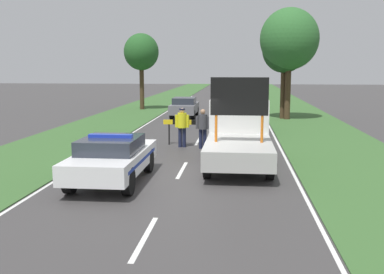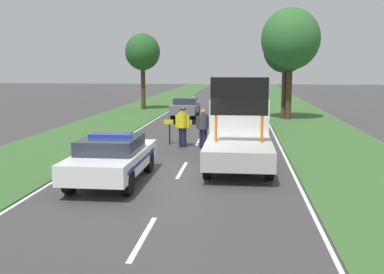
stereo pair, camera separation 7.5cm
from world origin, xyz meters
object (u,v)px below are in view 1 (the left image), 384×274
object	(u,v)px
roadside_tree_mid_left	(289,39)
roadside_tree_near_right	(141,53)
road_barrier	(191,125)
traffic_cone_centre_front	(137,147)
traffic_cone_near_police	(225,139)
queued_car_hatch_blue	(241,117)
roadside_tree_near_left	(284,50)
police_officer	(182,124)
police_car	(112,158)
queued_car_suv_grey	(184,107)
work_truck	(239,134)
pedestrian_civilian	(203,126)

from	to	relation	value
roadside_tree_mid_left	roadside_tree_near_right	bearing A→B (deg)	151.64
road_barrier	traffic_cone_centre_front	bearing A→B (deg)	-123.59
traffic_cone_near_police	roadside_tree_near_right	xyz separation A→B (m)	(-7.40, 16.36, 4.46)
queued_car_hatch_blue	roadside_tree_near_left	xyz separation A→B (m)	(2.87, 6.60, 3.79)
traffic_cone_near_police	roadside_tree_near_right	distance (m)	18.50
road_barrier	police_officer	bearing A→B (deg)	-114.70
road_barrier	roadside_tree_near_left	xyz separation A→B (m)	(5.13, 11.04, 3.69)
police_car	roadside_tree_mid_left	bearing A→B (deg)	65.08
queued_car_suv_grey	roadside_tree_mid_left	xyz separation A→B (m)	(7.08, -0.68, 4.60)
work_truck	traffic_cone_near_police	distance (m)	4.36
police_car	roadside_tree_near_right	distance (m)	24.33
roadside_tree_near_left	queued_car_hatch_blue	bearing A→B (deg)	-113.52
road_barrier	roadside_tree_near_right	distance (m)	18.17
traffic_cone_centre_front	roadside_tree_near_left	world-z (taller)	roadside_tree_near_left
police_car	queued_car_suv_grey	world-z (taller)	police_car
police_officer	roadside_tree_near_right	distance (m)	18.59
work_truck	queued_car_suv_grey	world-z (taller)	work_truck
police_car	queued_car_hatch_blue	world-z (taller)	queued_car_hatch_blue
police_car	road_barrier	bearing A→B (deg)	73.05
road_barrier	queued_car_suv_grey	size ratio (longest dim) A/B	0.61
police_car	pedestrian_civilian	bearing A→B (deg)	66.18
roadside_tree_near_right	roadside_tree_mid_left	bearing A→B (deg)	-28.36
roadside_tree_near_left	roadside_tree_mid_left	world-z (taller)	roadside_tree_mid_left
road_barrier	queued_car_hatch_blue	bearing A→B (deg)	69.48
traffic_cone_centre_front	roadside_tree_near_left	distance (m)	15.78
traffic_cone_centre_front	roadside_tree_mid_left	world-z (taller)	roadside_tree_mid_left
road_barrier	traffic_cone_near_police	world-z (taller)	road_barrier
police_car	traffic_cone_near_police	xyz separation A→B (m)	(3.24, 7.29, -0.52)
pedestrian_civilian	work_truck	bearing A→B (deg)	-81.78
traffic_cone_near_police	roadside_tree_near_left	bearing A→B (deg)	71.15
work_truck	road_barrier	world-z (taller)	work_truck
pedestrian_civilian	roadside_tree_near_left	world-z (taller)	roadside_tree_near_left
traffic_cone_near_police	roadside_tree_mid_left	xyz separation A→B (m)	(3.90, 10.26, 5.09)
police_car	traffic_cone_centre_front	xyz separation A→B (m)	(-0.25, 4.51, -0.46)
work_truck	roadside_tree_near_right	world-z (taller)	roadside_tree_near_right
work_truck	roadside_tree_mid_left	size ratio (longest dim) A/B	0.73
road_barrier	roadside_tree_near_right	world-z (taller)	roadside_tree_near_right
work_truck	traffic_cone_near_police	bearing A→B (deg)	-83.72
pedestrian_civilian	road_barrier	bearing A→B (deg)	105.34
police_car	roadside_tree_near_left	world-z (taller)	roadside_tree_near_left
work_truck	queued_car_hatch_blue	distance (m)	8.26
police_car	roadside_tree_near_left	distance (m)	19.57
police_car	pedestrian_civilian	world-z (taller)	pedestrian_civilian
police_officer	roadside_tree_mid_left	bearing A→B (deg)	-89.00
traffic_cone_near_police	traffic_cone_centre_front	world-z (taller)	traffic_cone_centre_front
police_car	roadside_tree_near_left	xyz separation A→B (m)	(6.86, 17.91, 3.86)
road_barrier	roadside_tree_mid_left	size ratio (longest dim) A/B	0.35
police_officer	roadside_tree_near_left	xyz separation A→B (m)	(5.48, 11.62, 3.59)
traffic_cone_near_police	road_barrier	bearing A→B (deg)	-164.65
queued_car_hatch_blue	roadside_tree_near_right	world-z (taller)	roadside_tree_near_right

